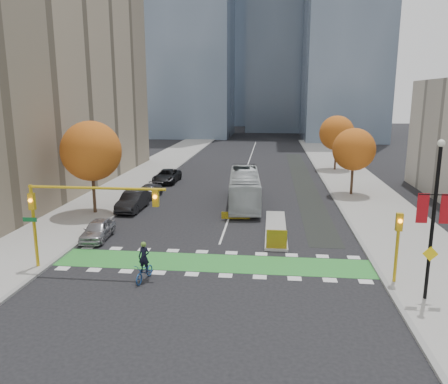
% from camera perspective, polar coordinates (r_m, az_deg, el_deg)
% --- Properties ---
extents(ground, '(300.00, 300.00, 0.00)m').
position_cam_1_polar(ground, '(26.48, -1.90, -10.43)').
color(ground, black).
rests_on(ground, ground).
extents(sidewalk_west, '(7.00, 120.00, 0.15)m').
position_cam_1_polar(sidewalk_west, '(48.39, -14.52, -0.14)').
color(sidewalk_west, gray).
rests_on(sidewalk_west, ground).
extents(sidewalk_east, '(7.00, 120.00, 0.15)m').
position_cam_1_polar(sidewalk_east, '(46.41, 18.48, -0.92)').
color(sidewalk_east, gray).
rests_on(sidewalk_east, ground).
extents(curb_west, '(0.30, 120.00, 0.16)m').
position_cam_1_polar(curb_west, '(47.28, -10.54, -0.24)').
color(curb_west, gray).
rests_on(curb_west, ground).
extents(curb_east, '(0.30, 120.00, 0.16)m').
position_cam_1_polar(curb_east, '(45.78, 14.20, -0.83)').
color(curb_east, gray).
rests_on(curb_east, ground).
extents(bike_crossing, '(20.00, 3.00, 0.01)m').
position_cam_1_polar(bike_crossing, '(27.86, -1.46, -9.23)').
color(bike_crossing, '#2B8530').
rests_on(bike_crossing, ground).
extents(centre_line, '(0.15, 70.00, 0.01)m').
position_cam_1_polar(centre_line, '(65.06, 3.04, 3.34)').
color(centre_line, silver).
rests_on(centre_line, ground).
extents(bike_lane_paint, '(2.50, 50.00, 0.01)m').
position_cam_1_polar(bike_lane_paint, '(55.26, 10.24, 1.53)').
color(bike_lane_paint, black).
rests_on(bike_lane_paint, ground).
extents(median_island, '(1.60, 10.00, 0.16)m').
position_cam_1_polar(median_island, '(34.69, 6.78, -4.76)').
color(median_island, gray).
rests_on(median_island, ground).
extents(hazard_board, '(1.40, 0.12, 1.30)m').
position_cam_1_polar(hazard_board, '(29.90, 6.89, -6.15)').
color(hazard_board, yellow).
rests_on(hazard_board, median_island).
extents(building_west, '(16.00, 44.00, 25.00)m').
position_cam_1_polar(building_west, '(53.76, -25.34, 13.65)').
color(building_west, gray).
rests_on(building_west, ground).
extents(tower_ne, '(18.00, 24.00, 60.00)m').
position_cam_1_polar(tower_ne, '(112.14, 15.74, 22.14)').
color(tower_ne, '#47566B').
rests_on(tower_ne, ground).
extents(tower_far, '(26.00, 26.00, 80.00)m').
position_cam_1_polar(tower_far, '(166.98, 3.81, 22.68)').
color(tower_far, '#47566B').
rests_on(tower_far, ground).
extents(tree_west, '(5.20, 5.20, 8.22)m').
position_cam_1_polar(tree_west, '(39.60, -16.95, 5.13)').
color(tree_west, '#332114').
rests_on(tree_west, ground).
extents(tree_east_near, '(4.40, 4.40, 7.08)m').
position_cam_1_polar(tree_east_near, '(47.24, 16.60, 5.34)').
color(tree_east_near, '#332114').
rests_on(tree_east_near, ground).
extents(tree_east_far, '(4.80, 4.80, 7.65)m').
position_cam_1_polar(tree_east_far, '(63.00, 14.51, 7.46)').
color(tree_east_far, '#332114').
rests_on(tree_east_far, ground).
extents(traffic_signal_west, '(8.53, 0.56, 5.20)m').
position_cam_1_polar(traffic_signal_west, '(26.99, -19.04, -1.66)').
color(traffic_signal_west, '#BF9914').
rests_on(traffic_signal_west, ground).
extents(traffic_signal_east, '(0.35, 0.43, 4.10)m').
position_cam_1_polar(traffic_signal_east, '(25.79, 21.77, -5.51)').
color(traffic_signal_east, '#BF9914').
rests_on(traffic_signal_east, ground).
extents(banner_lamppost, '(1.65, 0.36, 8.28)m').
position_cam_1_polar(banner_lamppost, '(23.77, 25.71, -2.64)').
color(banner_lamppost, black).
rests_on(banner_lamppost, ground).
extents(cyclist, '(1.03, 2.10, 2.32)m').
position_cam_1_polar(cyclist, '(25.47, -10.35, -9.71)').
color(cyclist, navy).
rests_on(cyclist, ground).
extents(bus, '(3.54, 11.87, 3.26)m').
position_cam_1_polar(bus, '(41.90, 2.69, 0.51)').
color(bus, '#B9C0C2').
rests_on(bus, ground).
extents(parked_car_a, '(1.93, 4.33, 1.45)m').
position_cam_1_polar(parked_car_a, '(33.32, -16.17, -4.75)').
color(parked_car_a, '#9F9FA4').
rests_on(parked_car_a, ground).
extents(parked_car_b, '(1.95, 5.24, 1.71)m').
position_cam_1_polar(parked_car_b, '(40.87, -11.79, -1.17)').
color(parked_car_b, black).
rests_on(parked_car_b, ground).
extents(parked_car_c, '(2.44, 4.79, 1.33)m').
position_cam_1_polar(parked_car_c, '(45.57, -9.87, 0.07)').
color(parked_car_c, '#4B4A4F').
rests_on(parked_car_c, ground).
extents(parked_car_d, '(2.70, 5.69, 1.57)m').
position_cam_1_polar(parked_car_d, '(53.35, -7.46, 2.08)').
color(parked_car_d, black).
rests_on(parked_car_d, ground).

